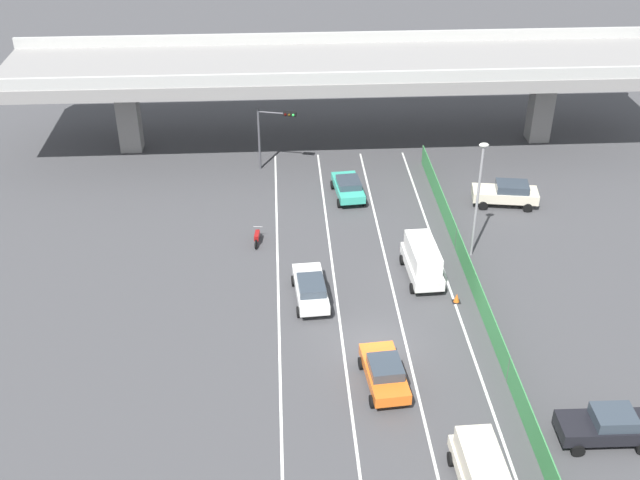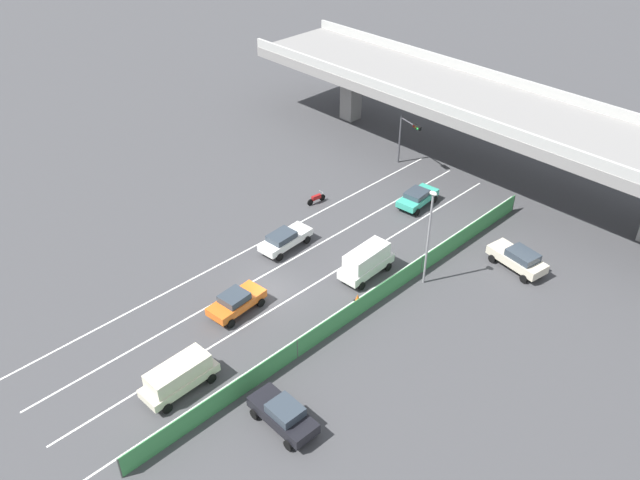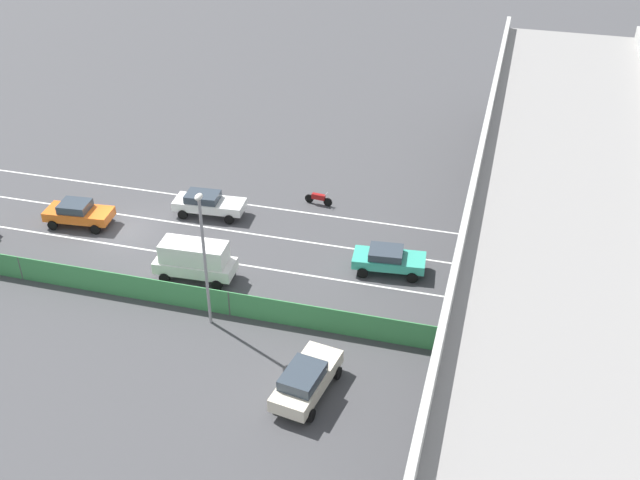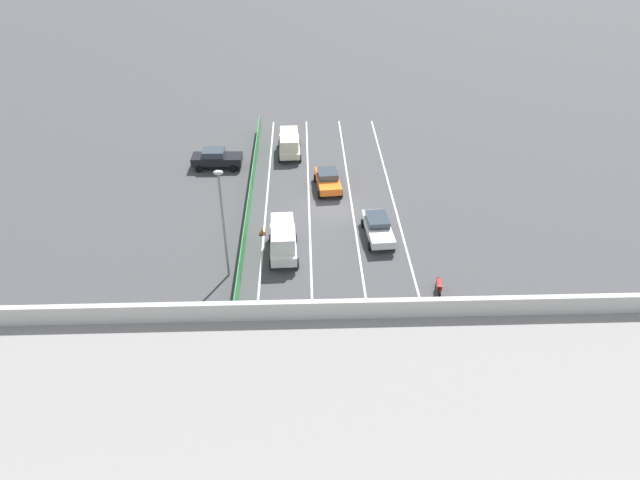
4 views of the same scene
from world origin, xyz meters
TOP-DOWN VIEW (x-y plane):
  - ground_plane at (0.00, 0.00)m, footprint 300.00×300.00m
  - lane_line_left_edge at (-5.15, 3.18)m, footprint 0.14×42.36m
  - lane_line_mid_left at (-1.72, 3.18)m, footprint 0.14×42.36m
  - lane_line_mid_right at (1.72, 3.18)m, footprint 0.14×42.36m
  - lane_line_right_edge at (5.15, 3.18)m, footprint 0.14×42.36m
  - elevated_overpass at (0.00, 26.36)m, footprint 52.45×10.23m
  - green_fence at (6.41, 3.18)m, footprint 0.10×38.46m
  - car_van_cream at (3.38, -10.13)m, footprint 2.18×4.87m
  - car_taxi_orange at (0.09, -3.16)m, footprint 2.32×4.38m
  - car_van_white at (3.63, 6.43)m, footprint 2.17×4.71m
  - car_taxi_teal at (0.07, 17.04)m, footprint 2.34×4.36m
  - car_sedan_white at (-3.25, 4.40)m, footprint 2.18×4.74m
  - motorcycle at (-6.46, 11.03)m, footprint 0.60×1.95m
  - parked_sedan_dark at (9.86, -7.49)m, footprint 4.46×2.09m
  - parked_sedan_cream at (11.20, 15.25)m, footprint 4.80×2.62m
  - traffic_light at (-5.33, 21.87)m, footprint 2.96×1.04m
  - street_lamp at (7.27, 8.80)m, footprint 0.60×0.36m
  - traffic_cone at (5.26, 3.75)m, footprint 0.47×0.47m

SIDE VIEW (x-z plane):
  - ground_plane at x=0.00m, z-range 0.00..0.00m
  - lane_line_left_edge at x=-5.15m, z-range 0.00..0.01m
  - lane_line_mid_left at x=-1.72m, z-range 0.00..0.01m
  - lane_line_mid_right at x=1.72m, z-range 0.00..0.01m
  - lane_line_right_edge at x=5.15m, z-range 0.00..0.01m
  - traffic_cone at x=5.26m, z-range -0.02..0.56m
  - motorcycle at x=-6.46m, z-range -0.01..0.93m
  - green_fence at x=6.41m, z-range 0.00..1.54m
  - car_taxi_teal at x=0.07m, z-range 0.10..1.60m
  - car_sedan_white at x=-3.25m, z-range 0.10..1.64m
  - car_taxi_orange at x=0.09m, z-range 0.09..1.68m
  - parked_sedan_dark at x=9.86m, z-range 0.07..1.80m
  - parked_sedan_cream at x=11.20m, z-range 0.09..1.82m
  - car_van_cream at x=3.38m, z-range 0.15..2.17m
  - car_van_white at x=3.63m, z-range 0.14..2.46m
  - traffic_light at x=-5.33m, z-range 1.06..6.08m
  - street_lamp at x=7.27m, z-range 0.78..8.61m
  - elevated_overpass at x=0.00m, z-range 2.40..10.30m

